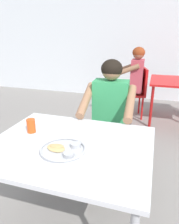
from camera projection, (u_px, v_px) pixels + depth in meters
The scene contains 8 objects.
back_wall at pixel (134, 20), 4.52m from camera, with size 12.00×0.12×3.40m, color silver.
table_foreground at pixel (70, 152), 1.48m from camera, with size 1.11×0.90×0.73m.
thali_tray at pixel (63, 149), 1.36m from camera, with size 0.30×0.30×0.03m.
drinking_cup at pixel (31, 125), 1.60m from camera, with size 0.06×0.06×0.11m.
chair_foreground at pixel (112, 123), 2.33m from camera, with size 0.45×0.42×0.86m.
diner_foreground at pixel (109, 111), 2.06m from camera, with size 0.51×0.56×1.21m.
chair_red_left at pixel (138, 90), 3.72m from camera, with size 0.48×0.48×0.88m.
patron_background at pixel (132, 77), 3.63m from camera, with size 0.56×0.50×1.23m.
Camera 1 is at (0.57, -1.11, 1.44)m, focal length 33.84 mm.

